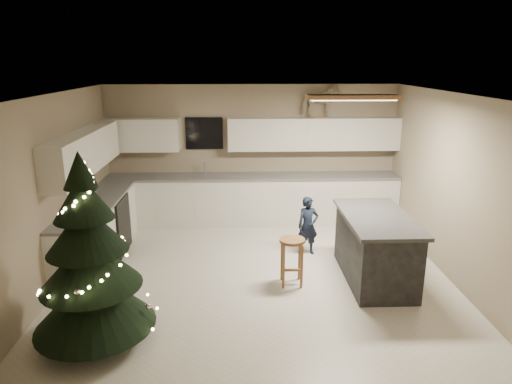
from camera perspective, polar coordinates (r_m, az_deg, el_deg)
ground_plane at (r=6.84m, az=0.11°, el=-10.13°), size 5.50×5.50×0.00m
room_shell at (r=6.26m, az=0.33°, el=4.39°), size 5.52×5.02×2.61m
cabinetry at (r=8.12m, az=-6.77°, el=-0.17°), size 5.50×3.20×2.00m
island at (r=6.71m, az=14.67°, el=-6.72°), size 0.90×1.70×0.95m
bar_stool at (r=6.35m, az=4.51°, el=-7.26°), size 0.35×0.35×0.67m
christmas_tree at (r=5.26m, az=-20.01°, el=-8.89°), size 1.35×1.31×2.17m
toddler at (r=7.36m, az=6.50°, el=-4.22°), size 0.39×0.29×0.96m
rocking_horse at (r=8.61m, az=8.03°, el=11.17°), size 0.71×0.45×0.58m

